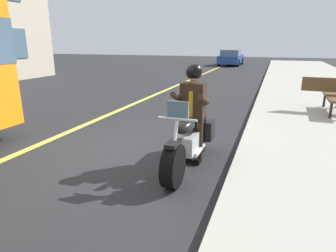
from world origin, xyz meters
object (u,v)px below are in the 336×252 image
at_px(motorcycle_main, 189,141).
at_px(bench_sidewalk, 336,92).
at_px(rider_main, 193,105).
at_px(car_silver, 231,58).

height_order(motorcycle_main, bench_sidewalk, motorcycle_main).
relative_size(rider_main, bench_sidewalk, 0.96).
xyz_separation_m(motorcycle_main, bench_sidewalk, (-4.72, 2.94, 0.26)).
bearing_deg(car_silver, bench_sidewalk, 16.72).
xyz_separation_m(car_silver, bench_sidewalk, (18.80, 5.64, 0.02)).
relative_size(motorcycle_main, bench_sidewalk, 1.22).
xyz_separation_m(motorcycle_main, car_silver, (-23.51, -2.70, 0.24)).
distance_m(rider_main, car_silver, 23.48).
bearing_deg(bench_sidewalk, rider_main, -33.06).
distance_m(car_silver, bench_sidewalk, 19.62).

